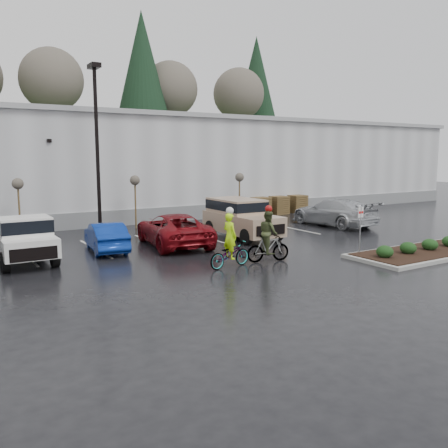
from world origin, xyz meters
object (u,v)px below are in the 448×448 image
cyclist_hivis (230,249)px  pallet_stack_b (279,205)px  pickup_white (22,238)px  pallet_stack_a (260,206)px  fire_lane_sign (360,225)px  suv_tan (242,219)px  sapling_west (18,187)px  car_far_silver (334,212)px  car_red (173,229)px  lamppost (97,131)px  sapling_east (240,180)px  pallet_stack_c (297,204)px  sapling_mid (135,183)px  car_blue (106,237)px  cyclist_olive (268,241)px

cyclist_hivis → pallet_stack_b: bearing=-54.0°
pickup_white → cyclist_hivis: 8.73m
pallet_stack_a → pallet_stack_b: 1.70m
fire_lane_sign → suv_tan: (-1.64, 6.71, -0.38)m
sapling_west → car_far_silver: size_ratio=0.54×
car_red → fire_lane_sign: bearing=138.5°
lamppost → sapling_east: size_ratio=2.88×
lamppost → car_red: lamppost is taller
pickup_white → suv_tan: bearing=-0.6°
pickup_white → cyclist_hivis: cyclist_hivis is taller
fire_lane_sign → sapling_east: bearing=80.2°
pallet_stack_c → car_red: car_red is taller
sapling_mid → fire_lane_sign: size_ratio=1.45×
sapling_east → car_far_silver: bearing=-57.8°
pickup_white → car_red: pickup_white is taller
sapling_east → pallet_stack_a: (2.50, 1.00, -2.05)m
fire_lane_sign → suv_tan: bearing=103.7°
suv_tan → cyclist_hivis: size_ratio=2.13×
sapling_west → cyclist_hivis: (5.94, -11.50, -1.99)m
pallet_stack_c → pallet_stack_a: bearing=180.0°
sapling_mid → pickup_white: (-7.31, -5.97, -1.75)m
sapling_mid → pallet_stack_b: (11.70, 1.00, -2.05)m
pickup_white → car_far_silver: (18.26, 0.49, -0.13)m
pallet_stack_b → pallet_stack_c: (1.80, 0.00, 0.00)m
pallet_stack_a → car_blue: bearing=-153.7°
lamppost → car_blue: (-1.19, -4.76, -5.02)m
car_far_silver → cyclist_olive: bearing=29.3°
sapling_mid → car_blue: sapling_mid is taller
sapling_east → car_blue: sapling_east is taller
sapling_west → suv_tan: size_ratio=0.63×
car_far_silver → pallet_stack_a: bearing=-84.4°
fire_lane_sign → car_red: size_ratio=0.39×
car_red → car_far_silver: car_far_silver is taller
sapling_mid → suv_tan: 7.30m
sapling_mid → pallet_stack_c: sapling_mid is taller
cyclist_hivis → cyclist_olive: 1.89m
lamppost → sapling_west: lamppost is taller
pallet_stack_a → pallet_stack_c: same height
sapling_west → cyclist_hivis: size_ratio=1.33×
car_far_silver → car_red: bearing=0.5°
sapling_mid → pickup_white: size_ratio=0.62×
cyclist_hivis → fire_lane_sign: bearing=-112.0°
sapling_west → fire_lane_sign: size_ratio=1.45×
lamppost → pickup_white: (-4.81, -4.97, -4.71)m
lamppost → pickup_white: bearing=-134.1°
sapling_mid → pickup_white: bearing=-140.8°
sapling_east → fire_lane_sign: (-2.20, -12.80, -1.32)m
sapling_west → pickup_white: size_ratio=0.62×
sapling_west → pallet_stack_c: sapling_west is taller
car_blue → sapling_east: bearing=-145.7°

